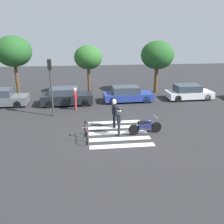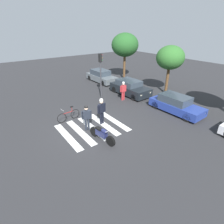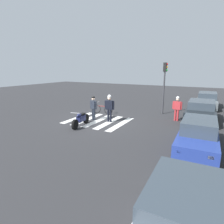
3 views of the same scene
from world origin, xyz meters
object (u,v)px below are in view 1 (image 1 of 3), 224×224
object	(u,v)px
officer_on_foot	(114,111)
car_black_suv	(66,97)
police_motorcycle	(145,126)
car_white_van	(188,92)
officer_by_motorcycle	(119,119)
car_blue_hatchback	(127,94)
leaning_bicycle	(86,134)
traffic_light_pole	(51,79)
pedestrian_bystander	(75,97)

from	to	relation	value
officer_on_foot	car_black_suv	world-z (taller)	officer_on_foot
police_motorcycle	car_white_van	distance (m)	9.17
police_motorcycle	officer_by_motorcycle	distance (m)	1.72
police_motorcycle	officer_on_foot	size ratio (longest dim) A/B	1.10
police_motorcycle	officer_by_motorcycle	world-z (taller)	officer_by_motorcycle
car_white_van	car_blue_hatchback	bearing A→B (deg)	-178.28
car_blue_hatchback	car_white_van	xyz separation A→B (m)	(5.65, 0.17, -0.02)
car_black_suv	car_white_van	distance (m)	10.89
car_blue_hatchback	car_white_van	bearing A→B (deg)	1.72
leaning_bicycle	officer_by_motorcycle	size ratio (longest dim) A/B	1.00
officer_by_motorcycle	traffic_light_pole	bearing A→B (deg)	137.50
officer_on_foot	traffic_light_pole	world-z (taller)	traffic_light_pole
leaning_bicycle	car_blue_hatchback	distance (m)	8.35
police_motorcycle	traffic_light_pole	bearing A→B (deg)	147.03
officer_on_foot	traffic_light_pole	xyz separation A→B (m)	(-4.16, 2.68, 1.63)
car_black_suv	traffic_light_pole	bearing A→B (deg)	-105.52
car_white_van	car_black_suv	bearing A→B (deg)	-177.84
pedestrian_bystander	car_black_suv	world-z (taller)	pedestrian_bystander
car_black_suv	car_blue_hatchback	xyz separation A→B (m)	(5.24, 0.24, -0.04)
police_motorcycle	car_blue_hatchback	xyz separation A→B (m)	(0.13, 6.94, 0.19)
officer_by_motorcycle	car_black_suv	bearing A→B (deg)	117.15
leaning_bicycle	car_white_van	world-z (taller)	car_white_van
car_black_suv	car_blue_hatchback	distance (m)	5.24
traffic_light_pole	car_white_van	bearing A→B (deg)	15.70
car_black_suv	pedestrian_bystander	bearing A→B (deg)	-62.33
officer_on_foot	officer_by_motorcycle	xyz separation A→B (m)	(0.13, -1.24, -0.09)
officer_on_foot	car_black_suv	size ratio (longest dim) A/B	0.45
officer_on_foot	car_blue_hatchback	xyz separation A→B (m)	(1.88, 5.80, -0.48)
pedestrian_bystander	police_motorcycle	bearing A→B (deg)	-50.30
car_white_van	traffic_light_pole	size ratio (longest dim) A/B	1.00
officer_by_motorcycle	pedestrian_bystander	xyz separation A→B (m)	(-2.70, 5.29, -0.02)
leaning_bicycle	officer_by_motorcycle	world-z (taller)	officer_by_motorcycle
traffic_light_pole	leaning_bicycle	bearing A→B (deg)	-62.04
traffic_light_pole	pedestrian_bystander	bearing A→B (deg)	40.72
officer_on_foot	car_white_van	size ratio (longest dim) A/B	0.46
officer_on_foot	police_motorcycle	bearing A→B (deg)	-33.24
officer_by_motorcycle	officer_on_foot	bearing A→B (deg)	95.90
pedestrian_bystander	car_blue_hatchback	size ratio (longest dim) A/B	0.41
officer_on_foot	traffic_light_pole	distance (m)	5.21
car_white_van	traffic_light_pole	bearing A→B (deg)	-164.30
pedestrian_bystander	car_white_van	bearing A→B (deg)	10.75
officer_on_foot	traffic_light_pole	size ratio (longest dim) A/B	0.47
leaning_bicycle	car_blue_hatchback	xyz separation A→B (m)	(3.72, 7.48, 0.25)
car_blue_hatchback	traffic_light_pole	distance (m)	7.11
leaning_bicycle	pedestrian_bystander	size ratio (longest dim) A/B	1.01
leaning_bicycle	traffic_light_pole	size ratio (longest dim) A/B	0.44
car_black_suv	traffic_light_pole	size ratio (longest dim) A/B	1.04
police_motorcycle	car_black_suv	distance (m)	8.43
leaning_bicycle	traffic_light_pole	distance (m)	5.48
police_motorcycle	officer_by_motorcycle	bearing A→B (deg)	-176.59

